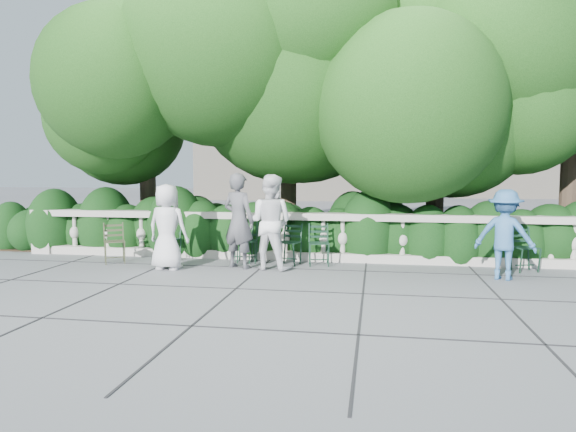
% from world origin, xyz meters
% --- Properties ---
extents(ground, '(90.00, 90.00, 0.00)m').
position_xyz_m(ground, '(0.00, 0.00, 0.00)').
color(ground, '#595B62').
rests_on(ground, ground).
extents(balustrade, '(12.00, 0.44, 1.00)m').
position_xyz_m(balustrade, '(0.00, 1.80, 0.49)').
color(balustrade, '#9E998E').
rests_on(balustrade, ground).
extents(shrub_hedge, '(15.00, 2.60, 1.70)m').
position_xyz_m(shrub_hedge, '(0.00, 3.00, 0.00)').
color(shrub_hedge, black).
rests_on(shrub_hedge, ground).
extents(tree_canopy, '(15.04, 6.52, 6.78)m').
position_xyz_m(tree_canopy, '(0.69, 3.19, 3.96)').
color(tree_canopy, '#3F3023').
rests_on(tree_canopy, ground).
extents(chair_a, '(0.51, 0.54, 0.84)m').
position_xyz_m(chair_a, '(-2.62, 1.17, 0.00)').
color(chair_a, black).
rests_on(chair_a, ground).
extents(chair_b, '(0.50, 0.53, 0.84)m').
position_xyz_m(chair_b, '(-0.88, 1.18, 0.00)').
color(chair_b, black).
rests_on(chair_b, ground).
extents(chair_c, '(0.55, 0.58, 0.84)m').
position_xyz_m(chair_c, '(-0.06, 1.12, 0.00)').
color(chair_c, black).
rests_on(chair_c, ground).
extents(chair_d, '(0.47, 0.51, 0.84)m').
position_xyz_m(chair_d, '(-1.00, 1.17, 0.00)').
color(chair_d, black).
rests_on(chair_d, ground).
extents(chair_e, '(0.52, 0.55, 0.84)m').
position_xyz_m(chair_e, '(0.60, 1.11, 0.00)').
color(chair_e, black).
rests_on(chair_e, ground).
extents(chair_f, '(0.56, 0.59, 0.84)m').
position_xyz_m(chair_f, '(4.47, 1.16, 0.00)').
color(chair_f, black).
rests_on(chair_f, ground).
extents(chair_weathered, '(0.63, 0.64, 0.84)m').
position_xyz_m(chair_weathered, '(-3.46, 0.67, 0.00)').
color(chair_weathered, black).
rests_on(chair_weathered, ground).
extents(person_businessman, '(0.86, 0.62, 1.63)m').
position_xyz_m(person_businessman, '(-2.21, 0.37, 0.81)').
color(person_businessman, silver).
rests_on(person_businessman, ground).
extents(person_woman_grey, '(0.79, 0.66, 1.84)m').
position_xyz_m(person_woman_grey, '(-0.92, 0.74, 0.92)').
color(person_woman_grey, '#46474C').
rests_on(person_woman_grey, ground).
extents(person_casual_man, '(1.02, 0.87, 1.81)m').
position_xyz_m(person_casual_man, '(-0.30, 0.74, 0.90)').
color(person_casual_man, white).
rests_on(person_casual_man, ground).
extents(person_older_blue, '(1.15, 0.93, 1.56)m').
position_xyz_m(person_older_blue, '(3.87, 0.49, 0.78)').
color(person_older_blue, '#305E90').
rests_on(person_older_blue, ground).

